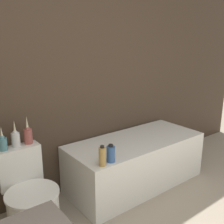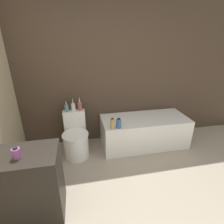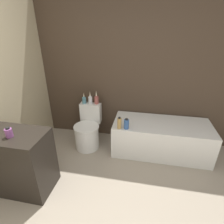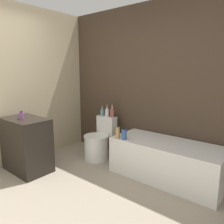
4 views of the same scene
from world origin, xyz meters
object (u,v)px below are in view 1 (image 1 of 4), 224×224
Objects in this scene: vase_gold at (3,142)px; shampoo_bottle_short at (111,154)px; bathtub at (135,161)px; vase_silver at (16,138)px; vase_bronze at (28,134)px; toilet at (31,204)px; shampoo_bottle_tall at (102,156)px.

shampoo_bottle_short is at bearing -27.25° from vase_gold.
vase_gold is at bearing 152.75° from shampoo_bottle_short.
bathtub is 6.64× the size of vase_silver.
vase_bronze is at bearing 4.82° from vase_gold.
toilet is at bearing -63.67° from vase_gold.
shampoo_bottle_tall is at bearing -43.23° from vase_bronze.
shampoo_bottle_short is at bearing 8.77° from shampoo_bottle_tall.
toilet reaches higher than bathtub.
vase_bronze is (0.11, 0.01, 0.00)m from vase_silver.
shampoo_bottle_tall reaches higher than toilet.
vase_silver is (0.11, 0.01, 0.01)m from vase_gold.
bathtub is at bearing 23.04° from shampoo_bottle_tall.
vase_silver is 0.84m from shampoo_bottle_short.
bathtub is 7.66× the size of vase_gold.
shampoo_bottle_tall is (0.48, -0.45, -0.18)m from vase_bronze.
vase_gold is 0.11m from vase_silver.
shampoo_bottle_tall is at bearing -36.82° from vase_silver.
bathtub is 1.26m from toilet.
vase_gold is (-1.37, 0.15, 0.52)m from bathtub.
vase_silver is at bearing 148.55° from shampoo_bottle_short.
vase_silver is 0.76m from shampoo_bottle_tall.
vase_bronze reaches higher than vase_silver.
bathtub is at bearing -8.42° from vase_bronze.
vase_bronze is 0.68m from shampoo_bottle_tall.
vase_bronze reaches higher than bathtub.
vase_gold reaches higher than toilet.
shampoo_bottle_tall is at bearing -171.23° from shampoo_bottle_short.
vase_silver is 0.95× the size of vase_bronze.
shampoo_bottle_short is (0.70, -0.19, 0.33)m from toilet.
bathtub is 6.31× the size of vase_bronze.
toilet is 0.72m from shampoo_bottle_tall.
bathtub is at bearing 3.38° from toilet.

